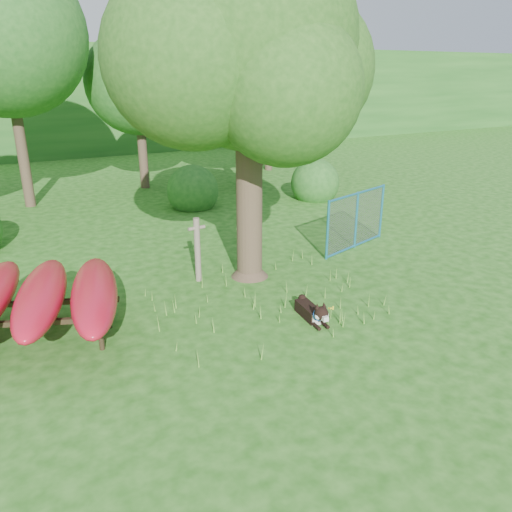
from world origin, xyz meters
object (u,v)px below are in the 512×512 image
kayak_rack (14,297)px  husky_dog (313,312)px  fence_section (356,220)px  oak_tree (246,53)px

kayak_rack → husky_dog: size_ratio=3.90×
fence_section → kayak_rack: bearing=171.0°
husky_dog → fence_section: bearing=47.5°
kayak_rack → oak_tree: bearing=32.0°
oak_tree → kayak_rack: oak_tree is taller
kayak_rack → fence_section: fence_section is taller
husky_dog → fence_section: 4.61m
oak_tree → fence_section: oak_tree is taller
husky_dog → oak_tree: bearing=97.6°
kayak_rack → husky_dog: kayak_rack is taller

